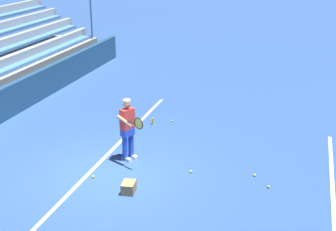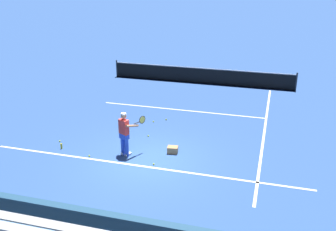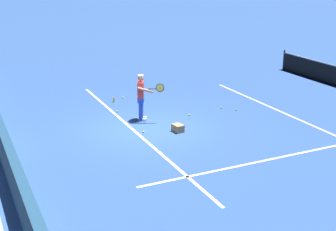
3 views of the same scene
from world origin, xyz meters
name	(u,v)px [view 1 (image 1 of 3)]	position (x,y,z in m)	size (l,w,h in m)	color
ground_plane	(110,173)	(0.00, 0.00, 0.00)	(160.00, 160.00, 0.00)	#2D5193
court_baseline_white	(92,170)	(0.00, -0.50, 0.00)	(12.00, 0.10, 0.01)	white
court_service_line_white	(333,205)	(0.00, 5.50, 0.00)	(8.22, 0.10, 0.01)	white
tennis_player	(128,129)	(-0.89, 0.18, 0.89)	(0.89, 0.89, 1.71)	blue
ball_box_cardboard	(129,187)	(0.80, 0.84, 0.13)	(0.40, 0.30, 0.26)	#A87F51
tennis_ball_near_player	(172,121)	(-3.93, 0.53, 0.03)	(0.07, 0.07, 0.07)	#CCE533
tennis_ball_far_right	(268,187)	(-0.38, 4.01, 0.03)	(0.07, 0.07, 0.07)	#CCE533
tennis_ball_far_left	(93,177)	(0.39, -0.29, 0.03)	(0.07, 0.07, 0.07)	#CCE533
tennis_ball_toward_net	(129,138)	(-2.16, -0.33, 0.03)	(0.07, 0.07, 0.07)	#CCE533
tennis_ball_stray_back	(255,175)	(-0.88, 3.61, 0.03)	(0.07, 0.07, 0.07)	#CCE533
tennis_ball_by_box	(191,172)	(-0.59, 2.02, 0.03)	(0.07, 0.07, 0.07)	#CCE533
water_bottle	(153,121)	(-3.53, -0.01, 0.11)	(0.07, 0.07, 0.22)	yellow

